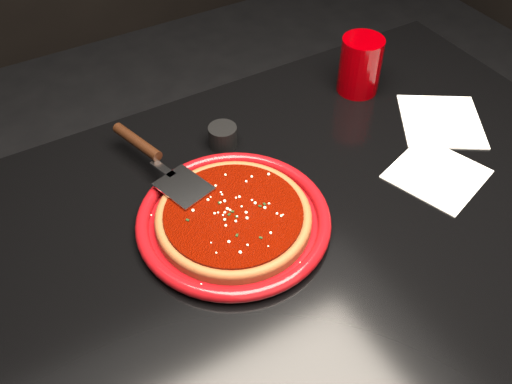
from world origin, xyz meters
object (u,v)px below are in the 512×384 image
(table, at_px, (294,331))
(cup, at_px, (360,65))
(pizza_server, at_px, (159,161))
(ramekin, at_px, (223,136))
(plate, at_px, (234,220))

(table, bearing_deg, cup, 39.59)
(pizza_server, distance_m, ramekin, 0.14)
(plate, xyz_separation_m, ramekin, (0.08, 0.19, 0.01))
(cup, height_order, ramekin, cup)
(pizza_server, distance_m, cup, 0.47)
(table, xyz_separation_m, ramekin, (-0.04, 0.23, 0.40))
(cup, bearing_deg, pizza_server, -175.04)
(plate, height_order, cup, cup)
(cup, distance_m, ramekin, 0.33)
(cup, xyz_separation_m, ramekin, (-0.33, -0.02, -0.04))
(table, height_order, pizza_server, pizza_server)
(plate, height_order, pizza_server, pizza_server)
(table, height_order, plate, plate)
(table, distance_m, plate, 0.41)
(ramekin, bearing_deg, cup, 2.74)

